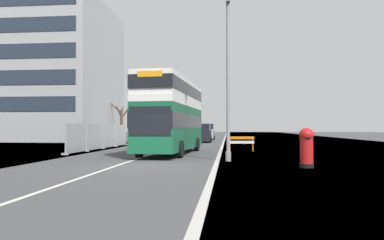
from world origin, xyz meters
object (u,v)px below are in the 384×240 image
lamppost_foreground (228,84)px  red_pillar_postbox (306,146)px  double_decker_bus (172,115)px  car_oncoming_near (203,134)px  roadworks_barrier (241,142)px  car_receding_mid (208,132)px

lamppost_foreground → red_pillar_postbox: 5.30m
double_decker_bus → car_oncoming_near: size_ratio=2.40×
roadworks_barrier → car_receding_mid: car_receding_mid is taller
double_decker_bus → roadworks_barrier: (4.71, 2.80, -1.91)m
roadworks_barrier → lamppost_foreground: bearing=-96.9°
lamppost_foreground → car_receding_mid: 34.34m
double_decker_bus → roadworks_barrier: 5.80m
lamppost_foreground → red_pillar_postbox: bearing=-38.7°
car_oncoming_near → lamppost_foreground: bearing=-83.0°
lamppost_foreground → roadworks_barrier: 8.67m
red_pillar_postbox → car_oncoming_near: size_ratio=0.38×
double_decker_bus → lamppost_foreground: size_ratio=1.29×
roadworks_barrier → car_oncoming_near: (-3.99, 16.52, 0.33)m
red_pillar_postbox → roadworks_barrier: size_ratio=0.93×
roadworks_barrier → car_oncoming_near: size_ratio=0.41×
double_decker_bus → roadworks_barrier: size_ratio=5.80×
red_pillar_postbox → car_receding_mid: car_receding_mid is taller
lamppost_foreground → car_receding_mid: lamppost_foreground is taller
roadworks_barrier → car_oncoming_near: car_oncoming_near is taller
car_oncoming_near → car_receding_mid: size_ratio=1.12×
lamppost_foreground → roadworks_barrier: bearing=83.1°
lamppost_foreground → car_oncoming_near: (-3.02, 24.48, -2.96)m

